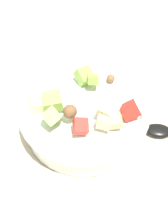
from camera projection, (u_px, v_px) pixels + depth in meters
ground_plane at (77, 124)px, 0.61m from camera, size 2.40×2.40×0.00m
placemat at (77, 123)px, 0.61m from camera, size 0.45×0.34×0.01m
salad_bowl at (84, 114)px, 0.57m from camera, size 0.27×0.27×0.11m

